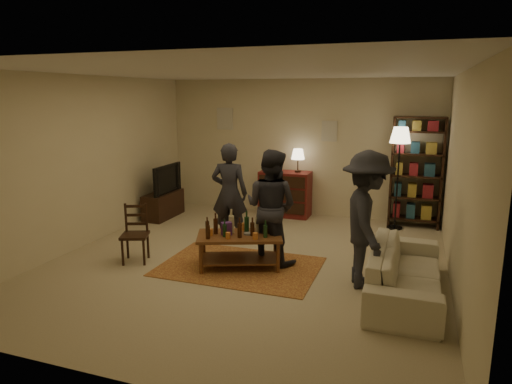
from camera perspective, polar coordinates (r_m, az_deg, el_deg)
The scene contains 13 objects.
floor at distance 6.73m, azimuth -1.15°, elevation -8.77°, with size 6.00×6.00×0.00m, color #C6B793.
room_shell at distance 9.33m, azimuth 1.53°, elevation 8.51°, with size 6.00×6.00×6.00m.
rug at distance 6.56m, azimuth -2.06°, elevation -9.28°, with size 2.20×1.50×0.01m, color maroon.
coffee_table at distance 6.43m, azimuth -2.15°, elevation -5.84°, with size 1.32×1.02×0.82m.
dining_chair at distance 6.89m, azimuth -14.84°, elevation -4.77°, with size 0.48×0.48×0.86m.
tv_stand at distance 9.21m, azimuth -11.52°, elevation -0.77°, with size 0.40×1.00×1.06m.
dresser at distance 9.13m, azimuth 3.69°, elevation -0.07°, with size 1.00×0.50×1.36m.
bookshelf at distance 8.77m, azimuth 19.39°, elevation 2.47°, with size 0.90×0.34×2.02m.
floor_lamp at distance 8.44m, azimuth 17.56°, elevation 5.92°, with size 0.36×0.36×1.84m.
sofa at distance 5.87m, azimuth 18.19°, elevation -9.43°, with size 2.08×0.81×0.61m, color beige.
person_left at distance 7.45m, azimuth -3.34°, elevation -0.14°, with size 0.60×0.39×1.64m, color #25252D.
person_right at distance 6.52m, azimuth 1.88°, elevation -1.86°, with size 0.80×0.62×1.65m, color #282830.
person_by_sofa at distance 5.84m, azimuth 13.68°, elevation -3.43°, with size 1.12×0.65×1.74m, color #26272E.
Camera 1 is at (2.22, -5.88, 2.40)m, focal length 32.00 mm.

